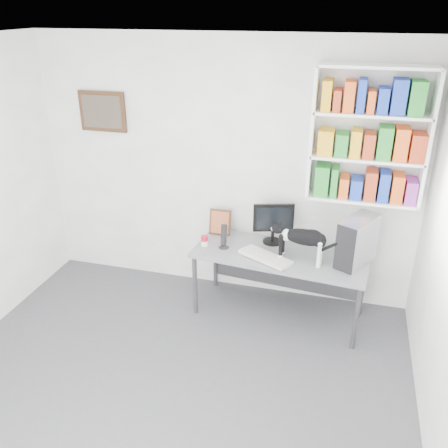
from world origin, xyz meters
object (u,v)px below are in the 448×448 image
at_px(bookshelf, 369,136).
at_px(speaker, 224,236).
at_px(monitor, 273,223).
at_px(desk, 278,284).
at_px(cat, 302,245).
at_px(soup_can, 204,241).
at_px(keyboard, 265,257).
at_px(leaning_print, 220,222).
at_px(pc_tower, 357,241).

relative_size(bookshelf, speaker, 4.84).
xyz_separation_m(bookshelf, monitor, (-0.81, -0.06, -0.93)).
distance_m(desk, cat, 0.59).
distance_m(soup_can, cat, 1.00).
height_order(keyboard, leaning_print, leaning_print).
height_order(bookshelf, pc_tower, bookshelf).
distance_m(keyboard, speaker, 0.47).
bearing_deg(bookshelf, pc_tower, -88.21).
xyz_separation_m(monitor, keyboard, (-0.00, -0.36, -0.20)).
relative_size(desk, leaning_print, 6.00).
xyz_separation_m(speaker, leaning_print, (-0.12, 0.29, 0.01)).
xyz_separation_m(monitor, leaning_print, (-0.57, 0.05, -0.08)).
bearing_deg(pc_tower, bookshelf, 119.13).
height_order(bookshelf, speaker, bookshelf).
bearing_deg(desk, keyboard, -127.10).
bearing_deg(keyboard, soup_can, -162.59).
bearing_deg(soup_can, keyboard, -9.77).
distance_m(bookshelf, monitor, 1.24).
distance_m(keyboard, cat, 0.38).
bearing_deg(keyboard, speaker, -167.53).
relative_size(keyboard, soup_can, 5.04).
height_order(desk, cat, cat).
bearing_deg(pc_tower, cat, -138.14).
relative_size(keyboard, cat, 0.89).
height_order(bookshelf, keyboard, bookshelf).
bearing_deg(pc_tower, desk, -151.65).
height_order(desk, leaning_print, leaning_print).
height_order(bookshelf, leaning_print, bookshelf).
xyz_separation_m(bookshelf, speaker, (-1.26, -0.30, -1.02)).
bearing_deg(leaning_print, bookshelf, -0.06).
bearing_deg(bookshelf, cat, -139.96).
relative_size(leaning_print, cat, 0.48).
xyz_separation_m(pc_tower, soup_can, (-1.47, -0.03, -0.18)).
bearing_deg(keyboard, pc_tower, 37.17).
height_order(desk, soup_can, soup_can).
height_order(leaning_print, soup_can, leaning_print).
bearing_deg(soup_can, bookshelf, 11.95).
bearing_deg(keyboard, bookshelf, 54.45).
xyz_separation_m(bookshelf, soup_can, (-1.47, -0.31, -1.09)).
relative_size(keyboard, leaning_print, 1.85).
bearing_deg(leaning_print, speaker, -68.24).
xyz_separation_m(soup_can, cat, (0.99, -0.09, 0.13)).
bearing_deg(pc_tower, soup_can, -151.32).
bearing_deg(desk, soup_can, -172.86).
height_order(pc_tower, speaker, pc_tower).
height_order(desk, pc_tower, pc_tower).
distance_m(leaning_print, cat, 0.99).
bearing_deg(soup_can, desk, 1.62).
bearing_deg(bookshelf, leaning_print, -179.40).
distance_m(speaker, cat, 0.79).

